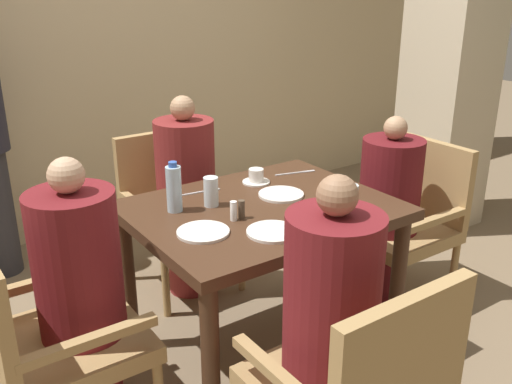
# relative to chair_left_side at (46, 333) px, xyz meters

# --- Properties ---
(ground_plane) EXTENTS (16.00, 16.00, 0.00)m
(ground_plane) POSITION_rel_chair_left_side_xyz_m (0.97, 0.00, -0.47)
(ground_plane) COLOR #7A664C
(wall_back) EXTENTS (8.00, 0.06, 2.80)m
(wall_back) POSITION_rel_chair_left_side_xyz_m (0.97, 1.90, 0.93)
(wall_back) COLOR #C6B289
(wall_back) RESTS_ON ground_plane
(pillar_stone) EXTENTS (0.49, 0.49, 2.70)m
(pillar_stone) POSITION_rel_chair_left_side_xyz_m (2.95, 0.57, 0.88)
(pillar_stone) COLOR beige
(pillar_stone) RESTS_ON ground_plane
(dining_table) EXTENTS (1.12, 0.88, 0.76)m
(dining_table) POSITION_rel_chair_left_side_xyz_m (0.97, 0.00, 0.17)
(dining_table) COLOR #422819
(dining_table) RESTS_ON ground_plane
(chair_left_side) EXTENTS (0.54, 0.54, 0.87)m
(chair_left_side) POSITION_rel_chair_left_side_xyz_m (0.00, 0.00, 0.00)
(chair_left_side) COLOR #A88451
(chair_left_side) RESTS_ON ground_plane
(diner_in_left_chair) EXTENTS (0.32, 0.32, 1.12)m
(diner_in_left_chair) POSITION_rel_chair_left_side_xyz_m (0.14, 0.00, 0.10)
(diner_in_left_chair) COLOR maroon
(diner_in_left_chair) RESTS_ON ground_plane
(chair_far_side) EXTENTS (0.54, 0.54, 0.87)m
(chair_far_side) POSITION_rel_chair_left_side_xyz_m (0.97, 0.85, 0.00)
(chair_far_side) COLOR #A88451
(chair_far_side) RESTS_ON ground_plane
(diner_in_far_chair) EXTENTS (0.32, 0.32, 1.13)m
(diner_in_far_chair) POSITION_rel_chair_left_side_xyz_m (0.97, 0.71, 0.11)
(diner_in_far_chair) COLOR maroon
(diner_in_far_chair) RESTS_ON ground_plane
(chair_right_side) EXTENTS (0.54, 0.54, 0.87)m
(chair_right_side) POSITION_rel_chair_left_side_xyz_m (1.94, 0.00, 0.00)
(chair_right_side) COLOR #A88451
(chair_right_side) RESTS_ON ground_plane
(diner_in_right_chair) EXTENTS (0.32, 0.32, 1.05)m
(diner_in_right_chair) POSITION_rel_chair_left_side_xyz_m (1.80, 0.00, 0.06)
(diner_in_right_chair) COLOR #5B1419
(diner_in_right_chair) RESTS_ON ground_plane
(chair_near_corner) EXTENTS (0.54, 0.54, 0.87)m
(chair_near_corner) POSITION_rel_chair_left_side_xyz_m (0.75, -0.85, 0.00)
(chair_near_corner) COLOR #A88451
(chair_near_corner) RESTS_ON ground_plane
(diner_in_near_chair) EXTENTS (0.32, 0.32, 1.14)m
(diner_in_near_chair) POSITION_rel_chair_left_side_xyz_m (0.75, -0.71, 0.11)
(diner_in_near_chair) COLOR maroon
(diner_in_near_chair) RESTS_ON ground_plane
(plate_main_left) EXTENTS (0.21, 0.21, 0.01)m
(plate_main_left) POSITION_rel_chair_left_side_xyz_m (0.61, -0.11, 0.29)
(plate_main_left) COLOR white
(plate_main_left) RESTS_ON dining_table
(plate_main_right) EXTENTS (0.21, 0.21, 0.01)m
(plate_main_right) POSITION_rel_chair_left_side_xyz_m (0.84, -0.26, 0.29)
(plate_main_right) COLOR white
(plate_main_right) RESTS_ON dining_table
(plate_dessert_center) EXTENTS (0.21, 0.21, 0.01)m
(plate_dessert_center) POSITION_rel_chair_left_side_xyz_m (1.11, 0.05, 0.29)
(plate_dessert_center) COLOR white
(plate_dessert_center) RESTS_ON dining_table
(teacup_with_saucer) EXTENTS (0.13, 0.13, 0.07)m
(teacup_with_saucer) POSITION_rel_chair_left_side_xyz_m (1.12, 0.26, 0.31)
(teacup_with_saucer) COLOR white
(teacup_with_saucer) RESTS_ON dining_table
(bowl_small) EXTENTS (0.13, 0.13, 0.04)m
(bowl_small) POSITION_rel_chair_left_side_xyz_m (1.37, -0.07, 0.30)
(bowl_small) COLOR white
(bowl_small) RESTS_ON dining_table
(water_bottle) EXTENTS (0.07, 0.07, 0.22)m
(water_bottle) POSITION_rel_chair_left_side_xyz_m (0.63, 0.16, 0.39)
(water_bottle) COLOR silver
(water_bottle) RESTS_ON dining_table
(glass_tall_near) EXTENTS (0.06, 0.06, 0.13)m
(glass_tall_near) POSITION_rel_chair_left_side_xyz_m (1.11, -0.31, 0.35)
(glass_tall_near) COLOR silver
(glass_tall_near) RESTS_ON dining_table
(glass_tall_mid) EXTENTS (0.06, 0.06, 0.13)m
(glass_tall_mid) POSITION_rel_chair_left_side_xyz_m (1.22, -0.29, 0.35)
(glass_tall_mid) COLOR silver
(glass_tall_mid) RESTS_ON dining_table
(glass_tall_far) EXTENTS (0.06, 0.06, 0.13)m
(glass_tall_far) POSITION_rel_chair_left_side_xyz_m (0.79, 0.13, 0.35)
(glass_tall_far) COLOR silver
(glass_tall_far) RESTS_ON dining_table
(salt_shaker) EXTENTS (0.03, 0.03, 0.08)m
(salt_shaker) POSITION_rel_chair_left_side_xyz_m (0.78, -0.07, 0.32)
(salt_shaker) COLOR white
(salt_shaker) RESTS_ON dining_table
(pepper_shaker) EXTENTS (0.03, 0.03, 0.08)m
(pepper_shaker) POSITION_rel_chair_left_side_xyz_m (0.82, -0.07, 0.32)
(pepper_shaker) COLOR #4C3D2D
(pepper_shaker) RESTS_ON dining_table
(fork_beside_plate) EXTENTS (0.21, 0.04, 0.00)m
(fork_beside_plate) POSITION_rel_chair_left_side_xyz_m (0.84, 0.29, 0.29)
(fork_beside_plate) COLOR silver
(fork_beside_plate) RESTS_ON dining_table
(knife_beside_plate) EXTENTS (0.22, 0.07, 0.00)m
(knife_beside_plate) POSITION_rel_chair_left_side_xyz_m (1.38, 0.26, 0.29)
(knife_beside_plate) COLOR silver
(knife_beside_plate) RESTS_ON dining_table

